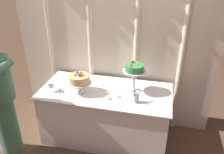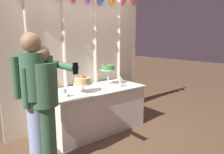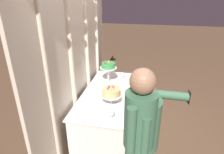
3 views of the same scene
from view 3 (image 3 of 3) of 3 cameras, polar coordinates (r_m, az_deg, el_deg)
The scene contains 13 objects.
ground_plane at distance 3.49m, azimuth 0.94°, elevation -15.68°, with size 24.00×24.00×0.00m, color brown.
draped_curtain at distance 2.94m, azimuth -9.90°, elevation 10.26°, with size 2.83×0.21×2.74m.
cake_table at distance 3.28m, azimuth -0.76°, elevation -10.35°, with size 1.71×0.81×0.76m.
cake_display_nearleft at distance 2.71m, azimuth -0.16°, elevation -4.54°, with size 0.30×0.30×0.28m.
cake_display_nearright at distance 3.29m, azimuth -1.10°, elevation 2.99°, with size 0.30×0.30×0.41m.
wine_glass at distance 2.44m, azimuth -0.15°, elevation -10.39°, with size 0.08×0.08×0.13m.
flower_vase at distance 3.39m, azimuth 3.65°, elevation -0.36°, with size 0.09×0.09×0.18m.
tealight_far_left at distance 2.57m, azimuth -0.94°, elevation -10.65°, with size 0.04×0.04×0.04m.
tealight_near_left at distance 3.10m, azimuth 0.54°, elevation -4.17°, with size 0.05×0.05×0.04m.
tealight_near_right at distance 3.13m, azimuth 2.82°, elevation -3.92°, with size 0.05×0.05×0.04m.
tealight_far_right at distance 3.23m, azimuth 1.99°, elevation -2.96°, with size 0.04×0.04×0.04m.
guest_man_dark_suit at distance 1.92m, azimuth 7.80°, elevation -18.23°, with size 0.43×0.36×1.68m.
guest_girl_blue_dress at distance 2.06m, azimuth 8.63°, elevation -18.67°, with size 0.50×0.62×1.54m.
Camera 3 is at (-2.64, -0.49, 2.23)m, focal length 31.03 mm.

